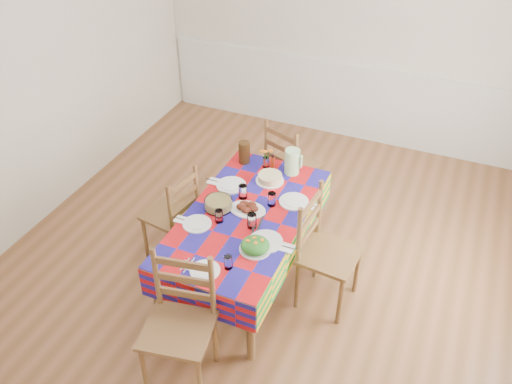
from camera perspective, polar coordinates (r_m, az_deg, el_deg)
room at (r=4.05m, az=1.02°, el=6.21°), size 4.58×5.08×2.78m
wainscot at (r=6.55m, az=9.35°, el=9.72°), size 4.41×0.06×0.92m
dining_table at (r=4.38m, az=-1.11°, el=-3.12°), size 0.92×1.71×0.67m
setting_near_head at (r=3.87m, az=-4.58°, el=-7.90°), size 0.35×0.24×0.10m
setting_left_near at (r=4.26m, az=-5.46°, el=-3.04°), size 0.42×0.25×0.11m
setting_left_far at (r=4.59m, az=-2.26°, el=0.50°), size 0.47×0.28×0.12m
setting_right_near at (r=4.11m, az=0.56°, el=-4.44°), size 0.49×0.28×0.13m
setting_right_far at (r=4.44m, az=3.24°, el=-0.93°), size 0.46×0.27×0.12m
meat_platter at (r=4.37m, az=-0.91°, el=-1.69°), size 0.31×0.22×0.06m
salad_platter at (r=4.00m, az=-0.09°, el=-5.68°), size 0.24×0.24×0.10m
pasta_bowl at (r=4.39m, az=-3.99°, el=-1.25°), size 0.23×0.23×0.08m
cake at (r=4.69m, az=1.48°, el=1.48°), size 0.25×0.25×0.07m
serving_utensils at (r=4.23m, az=0.02°, el=-3.52°), size 0.12×0.28×0.01m
flower_vase at (r=4.85m, az=1.06°, el=3.43°), size 0.12×0.10×0.19m
hot_sauce at (r=4.84m, az=1.77°, el=3.28°), size 0.03×0.03×0.14m
green_pitcher at (r=4.76m, az=3.83°, el=3.22°), size 0.13×0.13×0.23m
tea_pitcher at (r=4.90m, az=-1.25°, el=4.19°), size 0.10×0.10×0.21m
name_card at (r=3.82m, az=-6.32°, el=-9.15°), size 0.08×0.02×0.02m
chair_near at (r=3.79m, az=-8.01°, el=-13.65°), size 0.52×0.51×1.03m
chair_far at (r=5.26m, az=3.53°, el=2.81°), size 0.54×0.53×0.96m
chair_left at (r=4.73m, az=-8.66°, el=-2.39°), size 0.45×0.46×0.92m
chair_right at (r=4.28m, az=7.24°, el=-6.31°), size 0.47×0.48×1.01m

